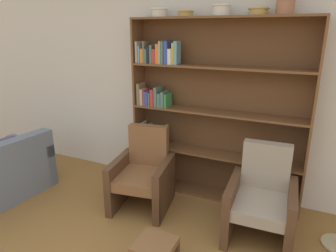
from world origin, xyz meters
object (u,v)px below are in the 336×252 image
armchair_leather (143,174)px  armchair_cushioned (261,200)px  bowl_copper (159,12)px  bowl_brass (221,9)px  vase_tall (286,3)px  bowl_terracotta (259,11)px  footstool (155,248)px  bookshelf (201,111)px  bowl_cream (186,13)px

armchair_leather → armchair_cushioned: (1.36, 0.00, 0.00)m
armchair_leather → bowl_copper: bearing=-94.3°
bowl_brass → vase_tall: (0.64, 0.00, 0.05)m
bowl_brass → armchair_leather: bowl_brass is taller
bowl_terracotta → footstool: 2.50m
bookshelf → vase_tall: (0.83, -0.02, 1.19)m
bookshelf → armchair_leather: (-0.50, -0.58, -0.69)m
armchair_cushioned → vase_tall: bearing=-90.1°
bowl_cream → armchair_cushioned: bowl_cream is taller
bookshelf → bowl_brass: 1.16m
bowl_copper → armchair_leather: size_ratio=0.21×
bookshelf → bowl_cream: bowl_cream is taller
bowl_copper → bowl_terracotta: bowl_copper is taller
bowl_terracotta → armchair_cushioned: bowl_terracotta is taller
bowl_brass → armchair_leather: size_ratio=0.22×
bookshelf → bowl_brass: bearing=-7.4°
bookshelf → bowl_cream: bearing=-173.6°
armchair_leather → footstool: armchair_leather is taller
bowl_copper → bowl_brass: (0.74, 0.00, 0.01)m
bowl_brass → armchair_cushioned: bearing=-40.0°
bowl_brass → footstool: 2.47m
bowl_terracotta → armchair_leather: bowl_terracotta is taller
bowl_cream → vase_tall: bearing=0.0°
footstool → armchair_cushioned: bearing=49.8°
bookshelf → bowl_copper: (-0.55, -0.02, 1.14)m
bowl_copper → bowl_terracotta: (1.13, 0.00, -0.01)m
bowl_cream → vase_tall: vase_tall is taller
bowl_brass → footstool: bowl_brass is taller
bowl_brass → armchair_leather: 2.04m
bowl_brass → armchair_cushioned: (0.66, -0.56, -1.84)m
bowl_copper → bowl_cream: bowl_copper is taller
armchair_leather → footstool: bearing=115.3°
armchair_cushioned → bowl_copper: bearing=-24.2°
bookshelf → footstool: (0.11, -1.47, -0.86)m
bowl_cream → bowl_copper: bearing=180.0°
bowl_brass → vase_tall: 0.64m
bookshelf → bowl_brass: bowl_brass is taller
bowl_brass → armchair_leather: bearing=-141.2°
armchair_leather → footstool: size_ratio=2.81×
bookshelf → armchair_leather: bookshelf is taller
bowl_brass → footstool: (-0.08, -1.44, -2.01)m
bookshelf → bowl_copper: size_ratio=10.82×
vase_tall → bowl_cream: bearing=180.0°
bowl_brass → bowl_terracotta: size_ratio=0.97×
bookshelf → footstool: 1.70m
armchair_leather → footstool: (0.61, -0.88, -0.17)m
footstool → bowl_copper: bearing=114.6°
bowl_copper → armchair_cushioned: 2.37m
bowl_copper → armchair_leather: bearing=-84.9°
bookshelf → bowl_terracotta: (0.58, -0.02, 1.13)m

